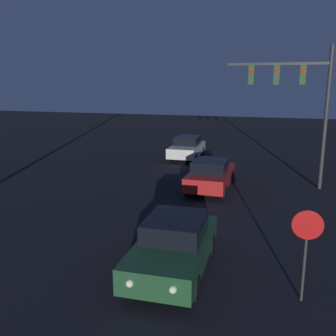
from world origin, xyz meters
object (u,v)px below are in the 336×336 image
Objects in this scene: car_far at (187,148)px; stop_sign at (306,239)px; car_mid at (211,175)px; traffic_signal_mast at (298,93)px; car_near at (174,245)px.

stop_sign reaches higher than car_far.
traffic_signal_mast reaches higher than car_mid.
stop_sign is (0.05, -10.48, -3.02)m from traffic_signal_mast.
stop_sign is at bearing 168.80° from car_near.
car_far is 1.86× the size of stop_sign.
car_far is at bearing 141.50° from traffic_signal_mast.
traffic_signal_mast is at bearing 25.27° from car_mid.
car_near and car_far have the same top height.
car_near is at bearing 101.41° from car_far.
stop_sign reaches higher than car_mid.
traffic_signal_mast is (3.76, 1.76, 3.85)m from car_mid.
car_mid is 7.67m from car_far.
stop_sign is (6.74, -15.81, 0.83)m from car_far.
car_mid is 5.66m from traffic_signal_mast.
car_mid is at bearing -154.89° from traffic_signal_mast.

